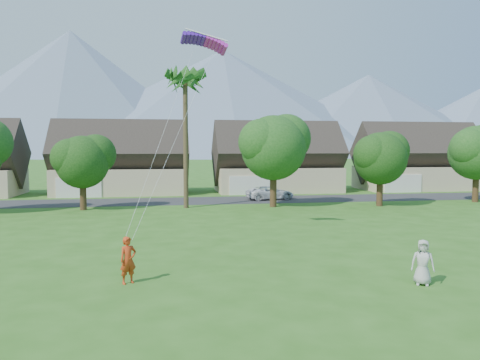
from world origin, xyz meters
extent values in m
plane|color=#2D6019|center=(0.00, 0.00, 0.00)|extent=(500.00, 500.00, 0.00)
cube|color=#2D2D30|center=(0.00, 34.00, 0.01)|extent=(90.00, 7.00, 0.01)
imported|color=#C03916|center=(-5.37, 5.06, 0.96)|extent=(0.83, 0.74, 1.91)
imported|color=#B4B3B0|center=(6.28, 3.00, 0.91)|extent=(1.06, 0.90, 1.83)
imported|color=white|center=(7.08, 34.00, 0.70)|extent=(5.39, 3.19, 1.41)
cone|color=slate|center=(-55.00, 260.00, 35.00)|extent=(190.00, 190.00, 70.00)
cone|color=slate|center=(30.00, 260.00, 31.00)|extent=(240.00, 240.00, 62.00)
cone|color=slate|center=(120.00, 260.00, 25.00)|extent=(200.00, 200.00, 50.00)
cube|color=beige|center=(-9.00, 43.00, 1.50)|extent=(15.00, 8.00, 3.00)
cube|color=#382D28|center=(-9.00, 43.00, 4.79)|extent=(15.75, 8.15, 8.15)
cube|color=silver|center=(-13.20, 38.94, 1.10)|extent=(4.80, 0.12, 2.20)
cube|color=beige|center=(10.00, 43.00, 1.50)|extent=(15.00, 8.00, 3.00)
cube|color=#382D28|center=(10.00, 43.00, 4.79)|extent=(15.75, 8.15, 8.15)
cube|color=silver|center=(5.80, 38.94, 1.10)|extent=(4.80, 0.12, 2.20)
cube|color=beige|center=(29.00, 43.00, 1.50)|extent=(15.00, 8.00, 3.00)
cube|color=#382D28|center=(29.00, 43.00, 4.79)|extent=(15.75, 8.15, 8.15)
cube|color=silver|center=(24.80, 38.94, 1.10)|extent=(4.80, 0.12, 2.20)
cylinder|color=#47301C|center=(-11.00, 28.50, 1.09)|extent=(0.56, 0.56, 2.18)
sphere|color=#214916|center=(-11.00, 28.50, 4.22)|extent=(4.62, 4.62, 4.62)
cylinder|color=#47301C|center=(6.00, 28.00, 1.41)|extent=(0.62, 0.62, 2.82)
sphere|color=#214916|center=(6.00, 28.00, 5.46)|extent=(5.98, 5.98, 5.98)
cylinder|color=#47301C|center=(16.00, 27.00, 1.15)|extent=(0.58, 0.58, 2.30)
sphere|color=#214916|center=(16.00, 27.00, 4.46)|extent=(4.90, 4.90, 4.90)
cylinder|color=#47301C|center=(27.00, 28.50, 1.28)|extent=(0.60, 0.60, 2.56)
sphere|color=#214916|center=(27.00, 28.50, 4.96)|extent=(5.44, 5.44, 5.44)
cylinder|color=#4C3D26|center=(-2.00, 28.50, 6.00)|extent=(0.44, 0.44, 12.00)
sphere|color=#286021|center=(-2.00, 28.50, 12.30)|extent=(3.00, 3.00, 3.00)
cube|color=#5318BA|center=(-2.16, 13.46, 11.67)|extent=(1.33, 1.03, 0.50)
cube|color=#CA25BE|center=(-0.85, 13.46, 11.67)|extent=(1.33, 1.03, 0.50)
camera|label=1|loc=(-3.85, -14.00, 5.50)|focal=35.00mm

